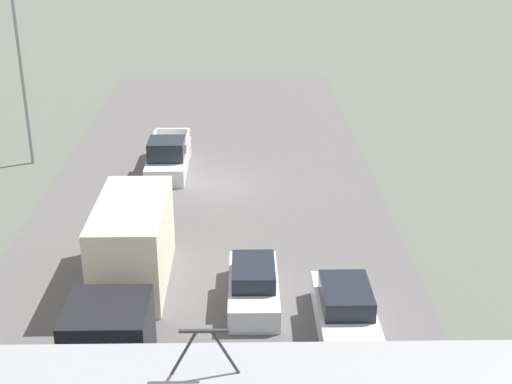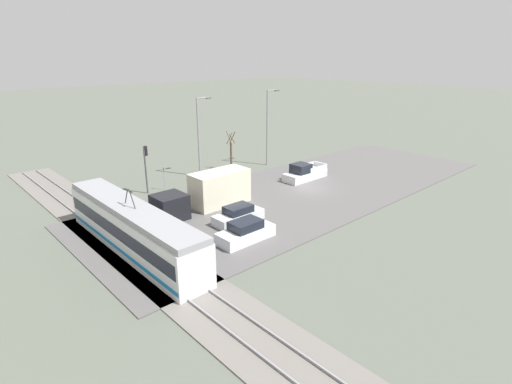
{
  "view_description": "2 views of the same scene",
  "coord_description": "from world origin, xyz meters",
  "px_view_note": "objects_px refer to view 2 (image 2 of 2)",
  "views": [
    {
      "loc": [
        -1.52,
        32.48,
        13.11
      ],
      "look_at": [
        -1.96,
        6.76,
        2.49
      ],
      "focal_mm": 50.0,
      "sensor_mm": 36.0,
      "label": 1
    },
    {
      "loc": [
        -24.97,
        30.12,
        12.99
      ],
      "look_at": [
        -0.63,
        7.83,
        1.67
      ],
      "focal_mm": 28.0,
      "sensor_mm": 36.0,
      "label": 2
    }
  ],
  "objects_px": {
    "street_lamp_near_crossing": "(200,132)",
    "pickup_truck": "(304,173)",
    "traffic_light_pole": "(146,163)",
    "sedan_car_0": "(238,215)",
    "light_rail_tram": "(133,229)",
    "street_tree": "(231,152)",
    "no_parking_sign": "(164,176)",
    "sedan_car_1": "(246,232)",
    "street_lamp_mid_block": "(268,123)",
    "box_truck": "(209,192)"
  },
  "relations": [
    {
      "from": "light_rail_tram",
      "to": "box_truck",
      "type": "bearing_deg",
      "value": -70.18
    },
    {
      "from": "sedan_car_1",
      "to": "street_lamp_mid_block",
      "type": "relative_size",
      "value": 0.48
    },
    {
      "from": "sedan_car_0",
      "to": "no_parking_sign",
      "type": "height_order",
      "value": "no_parking_sign"
    },
    {
      "from": "street_tree",
      "to": "light_rail_tram",
      "type": "bearing_deg",
      "value": 122.58
    },
    {
      "from": "pickup_truck",
      "to": "street_lamp_near_crossing",
      "type": "distance_m",
      "value": 12.39
    },
    {
      "from": "light_rail_tram",
      "to": "no_parking_sign",
      "type": "relative_size",
      "value": 6.51
    },
    {
      "from": "street_lamp_near_crossing",
      "to": "pickup_truck",
      "type": "bearing_deg",
      "value": -140.59
    },
    {
      "from": "street_lamp_near_crossing",
      "to": "street_lamp_mid_block",
      "type": "height_order",
      "value": "street_lamp_mid_block"
    },
    {
      "from": "sedan_car_0",
      "to": "traffic_light_pole",
      "type": "height_order",
      "value": "traffic_light_pole"
    },
    {
      "from": "light_rail_tram",
      "to": "street_lamp_near_crossing",
      "type": "bearing_deg",
      "value": -49.67
    },
    {
      "from": "traffic_light_pole",
      "to": "street_tree",
      "type": "height_order",
      "value": "traffic_light_pole"
    },
    {
      "from": "pickup_truck",
      "to": "sedan_car_0",
      "type": "bearing_deg",
      "value": 107.9
    },
    {
      "from": "traffic_light_pole",
      "to": "street_lamp_near_crossing",
      "type": "relative_size",
      "value": 0.54
    },
    {
      "from": "street_lamp_near_crossing",
      "to": "no_parking_sign",
      "type": "xyz_separation_m",
      "value": [
        -1.77,
        5.75,
        -3.55
      ]
    },
    {
      "from": "light_rail_tram",
      "to": "pickup_truck",
      "type": "height_order",
      "value": "light_rail_tram"
    },
    {
      "from": "street_tree",
      "to": "no_parking_sign",
      "type": "bearing_deg",
      "value": 98.16
    },
    {
      "from": "sedan_car_0",
      "to": "sedan_car_1",
      "type": "distance_m",
      "value": 3.45
    },
    {
      "from": "street_lamp_mid_block",
      "to": "no_parking_sign",
      "type": "height_order",
      "value": "street_lamp_mid_block"
    },
    {
      "from": "pickup_truck",
      "to": "no_parking_sign",
      "type": "relative_size",
      "value": 2.23
    },
    {
      "from": "sedan_car_0",
      "to": "light_rail_tram",
      "type": "bearing_deg",
      "value": 82.11
    },
    {
      "from": "light_rail_tram",
      "to": "street_lamp_mid_block",
      "type": "height_order",
      "value": "street_lamp_mid_block"
    },
    {
      "from": "sedan_car_1",
      "to": "box_truck",
      "type": "bearing_deg",
      "value": -15.29
    },
    {
      "from": "sedan_car_1",
      "to": "street_tree",
      "type": "distance_m",
      "value": 19.58
    },
    {
      "from": "street_lamp_near_crossing",
      "to": "traffic_light_pole",
      "type": "bearing_deg",
      "value": 100.86
    },
    {
      "from": "pickup_truck",
      "to": "street_lamp_mid_block",
      "type": "distance_m",
      "value": 8.78
    },
    {
      "from": "box_truck",
      "to": "no_parking_sign",
      "type": "xyz_separation_m",
      "value": [
        7.1,
        0.33,
        -0.04
      ]
    },
    {
      "from": "sedan_car_1",
      "to": "light_rail_tram",
      "type": "bearing_deg",
      "value": 58.44
    },
    {
      "from": "traffic_light_pole",
      "to": "sedan_car_0",
      "type": "bearing_deg",
      "value": -171.3
    },
    {
      "from": "light_rail_tram",
      "to": "street_tree",
      "type": "height_order",
      "value": "street_tree"
    },
    {
      "from": "street_tree",
      "to": "street_lamp_near_crossing",
      "type": "distance_m",
      "value": 5.01
    },
    {
      "from": "box_truck",
      "to": "sedan_car_1",
      "type": "distance_m",
      "value": 7.6
    },
    {
      "from": "traffic_light_pole",
      "to": "street_lamp_near_crossing",
      "type": "xyz_separation_m",
      "value": [
        1.43,
        -7.43,
        1.9
      ]
    },
    {
      "from": "light_rail_tram",
      "to": "box_truck",
      "type": "xyz_separation_m",
      "value": [
        3.15,
        -8.73,
        -0.16
      ]
    },
    {
      "from": "sedan_car_0",
      "to": "street_tree",
      "type": "bearing_deg",
      "value": -37.11
    },
    {
      "from": "box_truck",
      "to": "traffic_light_pole",
      "type": "height_order",
      "value": "traffic_light_pole"
    },
    {
      "from": "street_tree",
      "to": "street_lamp_mid_block",
      "type": "xyz_separation_m",
      "value": [
        -1.23,
        -4.9,
        3.1
      ]
    },
    {
      "from": "light_rail_tram",
      "to": "street_tree",
      "type": "bearing_deg",
      "value": -57.42
    },
    {
      "from": "sedan_car_1",
      "to": "no_parking_sign",
      "type": "relative_size",
      "value": 1.84
    },
    {
      "from": "street_lamp_mid_block",
      "to": "sedan_car_1",
      "type": "bearing_deg",
      "value": 131.62
    },
    {
      "from": "sedan_car_0",
      "to": "sedan_car_1",
      "type": "relative_size",
      "value": 0.97
    },
    {
      "from": "sedan_car_1",
      "to": "street_lamp_near_crossing",
      "type": "relative_size",
      "value": 0.51
    },
    {
      "from": "pickup_truck",
      "to": "light_rail_tram",
      "type": "bearing_deg",
      "value": 97.99
    },
    {
      "from": "light_rail_tram",
      "to": "no_parking_sign",
      "type": "distance_m",
      "value": 13.25
    },
    {
      "from": "street_tree",
      "to": "no_parking_sign",
      "type": "height_order",
      "value": "street_tree"
    },
    {
      "from": "pickup_truck",
      "to": "sedan_car_1",
      "type": "relative_size",
      "value": 1.21
    },
    {
      "from": "traffic_light_pole",
      "to": "no_parking_sign",
      "type": "xyz_separation_m",
      "value": [
        -0.35,
        -1.68,
        -1.65
      ]
    },
    {
      "from": "box_truck",
      "to": "no_parking_sign",
      "type": "height_order",
      "value": "box_truck"
    },
    {
      "from": "pickup_truck",
      "to": "sedan_car_0",
      "type": "height_order",
      "value": "pickup_truck"
    },
    {
      "from": "traffic_light_pole",
      "to": "street_lamp_mid_block",
      "type": "relative_size",
      "value": 0.52
    },
    {
      "from": "pickup_truck",
      "to": "street_tree",
      "type": "xyz_separation_m",
      "value": [
        8.63,
        3.31,
        1.35
      ]
    }
  ]
}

